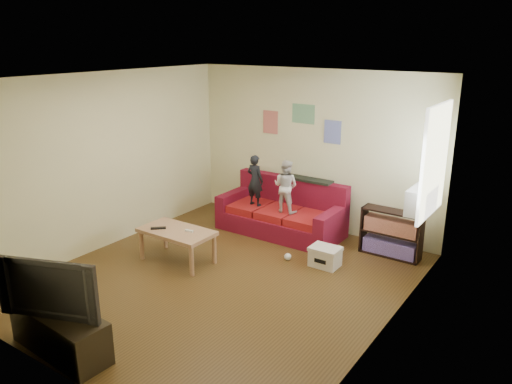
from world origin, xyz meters
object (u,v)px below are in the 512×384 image
Objects in this scene: bookshelf at (391,236)px; tv_stand at (60,332)px; child_b at (286,186)px; file_box at (325,256)px; child_a at (255,180)px; television at (54,285)px; coffee_table at (177,234)px; sofa at (283,214)px.

tv_stand is at bearing -114.80° from bookshelf.
file_box is at bearing 147.48° from child_b.
child_a reaches higher than child_b.
television is (-1.99, -4.30, 0.46)m from bookshelf.
bookshelf is at bearing 43.85° from television.
television is (0.52, -2.34, 0.36)m from coffee_table.
child_a is 4.12m from tv_stand.
coffee_table is at bearing -149.95° from file_box.
child_a is 0.96× the size of bookshelf.
sofa is at bearing 66.90° from television.
child_b reaches higher than sofa.
sofa reaches higher than coffee_table.
child_a is at bearing -159.27° from sofa.
file_box is (1.87, 1.08, -0.27)m from coffee_table.
sofa is 1.47m from file_box.
coffee_table is 3.19m from bookshelf.
child_b is 1.95m from coffee_table.
file_box is at bearing -33.66° from sofa.
sofa is 4.90× the size of file_box.
tv_stand is (-1.99, -4.30, -0.09)m from bookshelf.
child_b is at bearing 149.13° from file_box.
child_a is 1.93m from file_box.
child_a is at bearing 97.28° from tv_stand.
coffee_table is 2.42m from television.
television is at bearing -91.75° from sofa.
file_box is at bearing -126.09° from bookshelf.
child_a is at bearing 83.29° from coffee_table.
sofa reaches higher than tv_stand.
file_box is at bearing 71.28° from tv_stand.
child_a reaches higher than file_box.
file_box is at bearing 47.20° from television.
child_b reaches higher than bookshelf.
tv_stand is (0.52, -2.34, -0.19)m from coffee_table.
television is at bearing 98.57° from child_a.
child_b is 4.07m from television.
child_a is 1.00× the size of child_b.
bookshelf is 1.11m from file_box.
coffee_table is at bearing 87.31° from child_a.
child_a reaches higher than bookshelf.
child_b is 1.44m from file_box.
bookshelf is 4.76m from television.
child_a is 2.05× the size of file_box.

